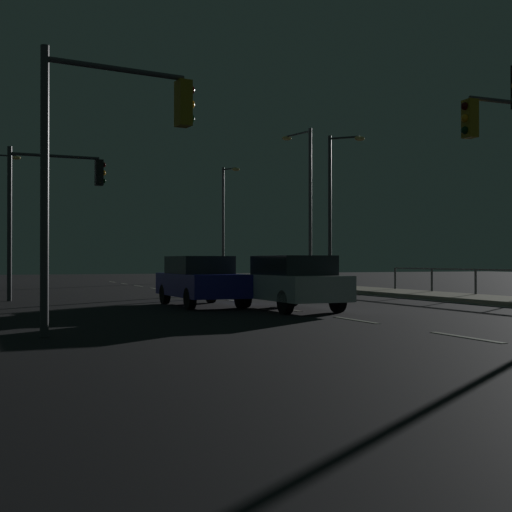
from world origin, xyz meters
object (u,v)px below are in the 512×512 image
Objects in this scene: car_oncoming at (201,280)px; traffic_light_far_center at (112,140)px; traffic_light_near_left at (52,194)px; car at (290,282)px; street_lamp_far_end at (335,196)px; street_lamp_mid_block at (225,213)px; street_lamp_median at (306,192)px.

traffic_light_far_center is (-4.09, -7.21, 2.98)m from car_oncoming.
traffic_light_near_left is (-4.06, 4.95, 3.00)m from car_oncoming.
street_lamp_far_end is at bearing 56.33° from car.
street_lamp_far_end is (10.13, 9.68, 3.86)m from car_oncoming.
street_lamp_mid_block reaches higher than traffic_light_far_center.
traffic_light_far_center is 23.59m from street_lamp_median.
traffic_light_near_left is 0.66× the size of street_lamp_median.
car is 17.21m from street_lamp_median.
traffic_light_near_left is (-5.88, 7.74, 3.00)m from car.
car is 0.54× the size of street_lamp_median.
traffic_light_near_left is 15.41m from street_lamp_median.
street_lamp_mid_block is (13.67, 31.85, 0.99)m from traffic_light_far_center.
traffic_light_far_center is at bearing -90.13° from traffic_light_near_left.
street_lamp_median reaches higher than car.
street_lamp_far_end reaches higher than traffic_light_near_left.
car_oncoming is at bearing 60.42° from traffic_light_far_center.
street_lamp_far_end is at bearing -87.88° from street_lamp_mid_block.
car_oncoming is at bearing -50.64° from traffic_light_near_left.
car is 10.18m from traffic_light_near_left.
traffic_light_far_center is 0.66× the size of street_lamp_median.
traffic_light_near_left is at bearing 129.36° from car_oncoming.
street_lamp_mid_block is (-0.04, 12.70, -0.28)m from street_lamp_median.
street_lamp_far_end is 0.97× the size of street_lamp_mid_block.
car is at bearing -117.88° from street_lamp_median.
street_lamp_mid_block reaches higher than traffic_light_near_left.
street_lamp_mid_block is at bearing 74.22° from car.
car_oncoming is at bearing -128.83° from street_lamp_median.
car is at bearing -56.90° from car_oncoming.
street_lamp_median is (-0.51, 2.27, 0.40)m from street_lamp_far_end.
street_lamp_mid_block is at bearing 55.29° from traffic_light_near_left.
street_lamp_mid_block is (-0.55, 14.96, 0.11)m from street_lamp_far_end.
street_lamp_mid_block is at bearing 90.19° from street_lamp_median.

